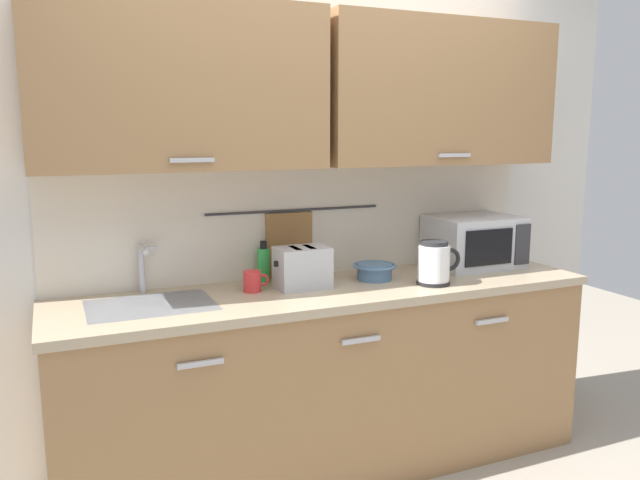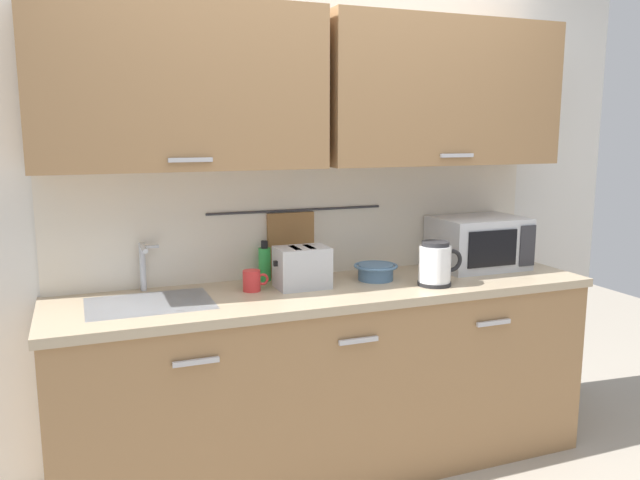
{
  "view_description": "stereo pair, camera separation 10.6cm",
  "coord_description": "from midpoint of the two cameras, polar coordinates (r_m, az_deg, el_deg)",
  "views": [
    {
      "loc": [
        -1.18,
        -2.29,
        1.62
      ],
      "look_at": [
        -0.04,
        0.33,
        1.12
      ],
      "focal_mm": 35.34,
      "sensor_mm": 36.0,
      "label": 1
    },
    {
      "loc": [
        -1.08,
        -2.33,
        1.62
      ],
      "look_at": [
        -0.04,
        0.33,
        1.12
      ],
      "focal_mm": 35.34,
      "sensor_mm": 36.0,
      "label": 2
    }
  ],
  "objects": [
    {
      "name": "microwave",
      "position": [
        3.43,
        12.9,
        -0.14
      ],
      "size": [
        0.46,
        0.35,
        0.27
      ],
      "color": "silver",
      "rests_on": "counter_unit"
    },
    {
      "name": "mug_near_sink",
      "position": [
        2.86,
        -7.17,
        -3.73
      ],
      "size": [
        0.12,
        0.08,
        0.09
      ],
      "color": "red",
      "rests_on": "counter_unit"
    },
    {
      "name": "dish_soap_bottle",
      "position": [
        3.04,
        -6.12,
        -2.14
      ],
      "size": [
        0.06,
        0.06,
        0.2
      ],
      "color": "green",
      "rests_on": "counter_unit"
    },
    {
      "name": "counter_unit",
      "position": [
        3.07,
        -0.23,
        -12.36
      ],
      "size": [
        2.53,
        0.64,
        0.9
      ],
      "color": "#997047",
      "rests_on": "ground"
    },
    {
      "name": "electric_kettle",
      "position": [
        3.0,
        9.34,
        -2.09
      ],
      "size": [
        0.23,
        0.16,
        0.21
      ],
      "color": "black",
      "rests_on": "counter_unit"
    },
    {
      "name": "back_wall_assembly",
      "position": [
        3.06,
        -1.8,
        8.1
      ],
      "size": [
        3.7,
        0.41,
        2.5
      ],
      "color": "silver",
      "rests_on": "ground"
    },
    {
      "name": "mixing_bowl",
      "position": [
        3.08,
        3.97,
        -2.77
      ],
      "size": [
        0.21,
        0.21,
        0.08
      ],
      "color": "#4C7093",
      "rests_on": "counter_unit"
    },
    {
      "name": "sink_faucet",
      "position": [
        2.91,
        -16.78,
        -1.91
      ],
      "size": [
        0.09,
        0.17,
        0.22
      ],
      "color": "#B2B5BA",
      "rests_on": "counter_unit"
    },
    {
      "name": "toaster",
      "position": [
        2.9,
        -2.67,
        -2.49
      ],
      "size": [
        0.26,
        0.17,
        0.19
      ],
      "color": "#B7BABF",
      "rests_on": "counter_unit"
    }
  ]
}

